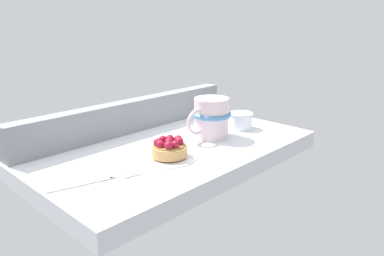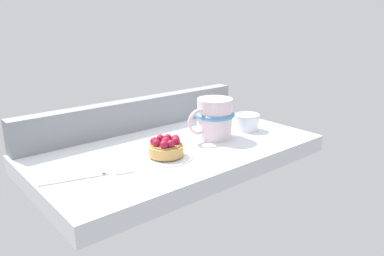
# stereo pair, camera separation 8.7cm
# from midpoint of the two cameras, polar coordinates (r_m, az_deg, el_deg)

# --- Properties ---
(ground_plane) EXTENTS (0.66, 0.37, 0.04)m
(ground_plane) POSITION_cam_midpoint_polar(r_m,az_deg,el_deg) (0.90, 0.22, -3.87)
(ground_plane) COLOR silver
(window_rail_back) EXTENTS (0.65, 0.04, 0.08)m
(window_rail_back) POSITION_cam_midpoint_polar(r_m,az_deg,el_deg) (1.01, -5.96, 2.04)
(window_rail_back) COLOR gray
(window_rail_back) RESTS_ON ground_plane
(dessert_plate) EXTENTS (0.11, 0.11, 0.01)m
(dessert_plate) POSITION_cam_midpoint_polar(r_m,az_deg,el_deg) (0.81, -0.91, -4.35)
(dessert_plate) COLOR white
(dessert_plate) RESTS_ON ground_plane
(raspberry_tart) EXTENTS (0.08, 0.08, 0.04)m
(raspberry_tart) POSITION_cam_midpoint_polar(r_m,az_deg,el_deg) (0.81, -0.91, -2.95)
(raspberry_tart) COLOR tan
(raspberry_tart) RESTS_ON dessert_plate
(coffee_mug) EXTENTS (0.14, 0.10, 0.10)m
(coffee_mug) POSITION_cam_midpoint_polar(r_m,az_deg,el_deg) (0.93, 6.00, 1.49)
(coffee_mug) COLOR silver
(coffee_mug) RESTS_ON ground_plane
(dessert_fork) EXTENTS (0.17, 0.06, 0.01)m
(dessert_fork) POSITION_cam_midpoint_polar(r_m,az_deg,el_deg) (0.73, -12.22, -7.25)
(dessert_fork) COLOR silver
(dessert_fork) RESTS_ON ground_plane
(sugar_bowl) EXTENTS (0.07, 0.07, 0.04)m
(sugar_bowl) POSITION_cam_midpoint_polar(r_m,az_deg,el_deg) (1.02, 10.81, 0.95)
(sugar_bowl) COLOR silver
(sugar_bowl) RESTS_ON ground_plane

